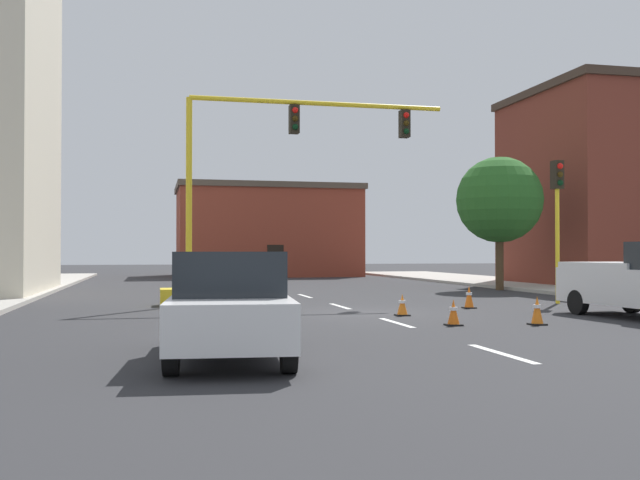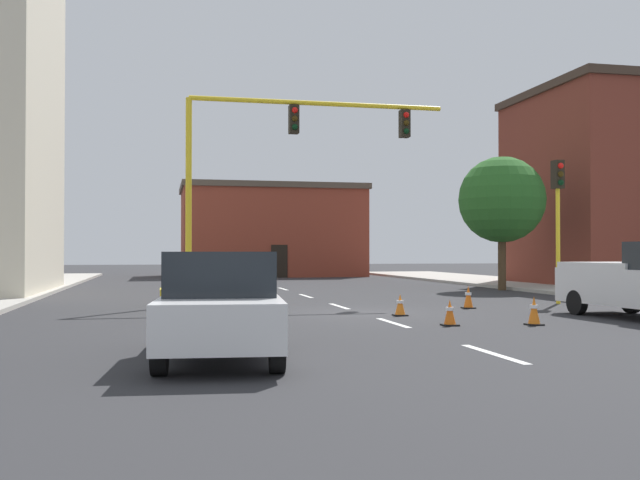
# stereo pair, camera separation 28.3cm
# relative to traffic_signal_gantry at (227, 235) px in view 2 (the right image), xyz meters

# --- Properties ---
(ground_plane) EXTENTS (160.00, 160.00, 0.00)m
(ground_plane) POSITION_rel_traffic_signal_gantry_xyz_m (3.43, -3.92, -2.27)
(ground_plane) COLOR #2D2D30
(sidewalk_right) EXTENTS (6.00, 56.00, 0.14)m
(sidewalk_right) POSITION_rel_traffic_signal_gantry_xyz_m (16.28, 4.08, -2.20)
(sidewalk_right) COLOR #B2ADA3
(sidewalk_right) RESTS_ON ground_plane
(lane_stripe_seg_1) EXTENTS (0.16, 2.40, 0.01)m
(lane_stripe_seg_1) POSITION_rel_traffic_signal_gantry_xyz_m (3.43, -12.42, -2.27)
(lane_stripe_seg_1) COLOR silver
(lane_stripe_seg_1) RESTS_ON ground_plane
(lane_stripe_seg_2) EXTENTS (0.16, 2.40, 0.01)m
(lane_stripe_seg_2) POSITION_rel_traffic_signal_gantry_xyz_m (3.43, -6.92, -2.27)
(lane_stripe_seg_2) COLOR silver
(lane_stripe_seg_2) RESTS_ON ground_plane
(lane_stripe_seg_3) EXTENTS (0.16, 2.40, 0.01)m
(lane_stripe_seg_3) POSITION_rel_traffic_signal_gantry_xyz_m (3.43, -1.42, -2.27)
(lane_stripe_seg_3) COLOR silver
(lane_stripe_seg_3) RESTS_ON ground_plane
(lane_stripe_seg_4) EXTENTS (0.16, 2.40, 0.01)m
(lane_stripe_seg_4) POSITION_rel_traffic_signal_gantry_xyz_m (3.43, 4.08, -2.27)
(lane_stripe_seg_4) COLOR silver
(lane_stripe_seg_4) RESTS_ON ground_plane
(lane_stripe_seg_5) EXTENTS (0.16, 2.40, 0.01)m
(lane_stripe_seg_5) POSITION_rel_traffic_signal_gantry_xyz_m (3.43, 9.58, -2.27)
(lane_stripe_seg_5) COLOR silver
(lane_stripe_seg_5) RESTS_ON ground_plane
(building_brick_center) EXTENTS (12.83, 8.38, 6.47)m
(building_brick_center) POSITION_rel_traffic_signal_gantry_xyz_m (5.57, 28.12, 0.97)
(building_brick_center) COLOR brown
(building_brick_center) RESTS_ON ground_plane
(building_row_right) EXTENTS (10.30, 9.27, 10.08)m
(building_row_right) POSITION_rel_traffic_signal_gantry_xyz_m (21.46, 9.40, 2.78)
(building_row_right) COLOR brown
(building_row_right) RESTS_ON ground_plane
(traffic_signal_gantry) EXTENTS (9.57, 1.20, 6.83)m
(traffic_signal_gantry) POSITION_rel_traffic_signal_gantry_xyz_m (0.00, 0.00, 0.00)
(traffic_signal_gantry) COLOR yellow
(traffic_signal_gantry) RESTS_ON ground_plane
(traffic_light_pole_right) EXTENTS (0.32, 0.47, 4.80)m
(traffic_light_pole_right) POSITION_rel_traffic_signal_gantry_xyz_m (10.86, -1.88, 1.25)
(traffic_light_pole_right) COLOR yellow
(traffic_light_pole_right) RESTS_ON ground_plane
(tree_right_mid) EXTENTS (3.90, 3.90, 6.05)m
(tree_right_mid) POSITION_rel_traffic_signal_gantry_xyz_m (12.94, 6.43, 1.81)
(tree_right_mid) COLOR #4C3823
(tree_right_mid) RESTS_ON ground_plane
(sedan_white_near_left) EXTENTS (2.26, 4.65, 1.74)m
(sedan_white_near_left) POSITION_rel_traffic_signal_gantry_xyz_m (-1.15, -11.94, -1.39)
(sedan_white_near_left) COLOR white
(sedan_white_near_left) RESTS_ON ground_plane
(traffic_cone_roadside_a) EXTENTS (0.36, 0.36, 0.59)m
(traffic_cone_roadside_a) POSITION_rel_traffic_signal_gantry_xyz_m (4.22, -5.12, -1.98)
(traffic_cone_roadside_a) COLOR black
(traffic_cone_roadside_a) RESTS_ON ground_plane
(traffic_cone_roadside_b) EXTENTS (0.36, 0.36, 0.62)m
(traffic_cone_roadside_b) POSITION_rel_traffic_signal_gantry_xyz_m (4.52, -7.87, -1.97)
(traffic_cone_roadside_b) COLOR black
(traffic_cone_roadside_b) RESTS_ON ground_plane
(traffic_cone_roadside_c) EXTENTS (0.36, 0.36, 0.70)m
(traffic_cone_roadside_c) POSITION_rel_traffic_signal_gantry_xyz_m (7.08, -3.12, -1.93)
(traffic_cone_roadside_c) COLOR black
(traffic_cone_roadside_c) RESTS_ON ground_plane
(traffic_cone_roadside_d) EXTENTS (0.36, 0.36, 0.69)m
(traffic_cone_roadside_d) POSITION_rel_traffic_signal_gantry_xyz_m (6.51, -8.18, -1.94)
(traffic_cone_roadside_d) COLOR black
(traffic_cone_roadside_d) RESTS_ON ground_plane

